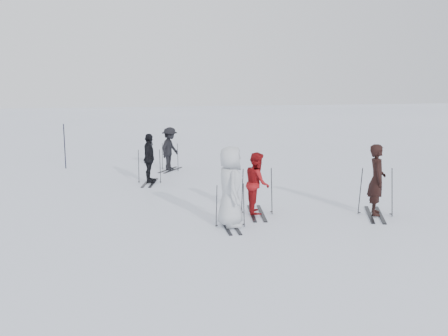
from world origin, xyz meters
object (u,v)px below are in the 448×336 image
skier_uphill_left (149,159)px  skier_grey (230,188)px  skier_near_dark (377,181)px  piste_marker (65,146)px  skier_red (257,184)px  skier_uphill_far (170,149)px

skier_uphill_left → skier_grey: bearing=-151.4°
skier_near_dark → skier_grey: (-4.08, -0.12, 0.04)m
skier_grey → piste_marker: bearing=29.1°
skier_grey → skier_near_dark: bearing=-84.1°
skier_uphill_left → skier_red: bearing=-138.5°
skier_uphill_far → skier_uphill_left: bearing=-167.9°
skier_uphill_far → piste_marker: size_ratio=0.93×
skier_uphill_left → piste_marker: 5.00m
skier_red → skier_uphill_far: bearing=21.8°
skier_grey → skier_uphill_far: (-0.38, 8.39, -0.13)m
skier_near_dark → piste_marker: skier_near_dark is taller
skier_red → skier_uphill_far: size_ratio=0.97×
skier_red → skier_grey: bearing=146.4°
skier_near_dark → skier_uphill_left: skier_near_dark is taller
skier_red → skier_uphill_left: (-2.46, 4.92, 0.04)m
skier_uphill_left → piste_marker: bearing=53.6°
skier_grey → skier_uphill_far: 8.40m
skier_red → skier_grey: (-1.01, -1.02, 0.16)m
skier_red → skier_uphill_left: size_ratio=0.96×
skier_near_dark → skier_grey: bearing=115.5°
skier_uphill_left → piste_marker: size_ratio=0.94×
skier_uphill_far → skier_red: bearing=-133.8°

